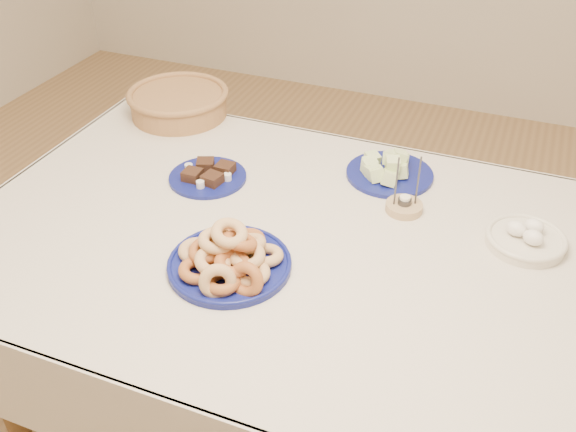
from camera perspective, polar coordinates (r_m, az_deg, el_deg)
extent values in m
plane|color=#987147|center=(2.13, 0.52, -18.20)|extent=(5.00, 5.00, 0.00)
cylinder|color=brown|center=(2.38, -11.68, -0.19)|extent=(0.06, 0.06, 0.72)
cylinder|color=brown|center=(2.10, 23.16, -8.45)|extent=(0.06, 0.06, 0.72)
cube|color=beige|center=(1.60, 0.67, -2.25)|extent=(1.70, 1.10, 0.02)
cube|color=beige|center=(2.11, 6.08, 3.43)|extent=(1.70, 0.01, 0.28)
cube|color=beige|center=(2.08, -21.74, 0.37)|extent=(0.01, 1.10, 0.28)
cylinder|color=navy|center=(1.51, -5.22, -4.36)|extent=(0.37, 0.37, 0.01)
torus|color=navy|center=(1.50, -5.23, -4.14)|extent=(0.37, 0.37, 0.01)
torus|color=#BA834D|center=(1.50, -2.00, -3.52)|extent=(0.11, 0.11, 0.03)
torus|color=brown|center=(1.54, -3.56, -2.21)|extent=(0.12, 0.12, 0.03)
torus|color=brown|center=(1.56, -6.06, -1.98)|extent=(0.12, 0.12, 0.03)
torus|color=#BA834D|center=(1.52, -8.17, -3.09)|extent=(0.12, 0.12, 0.03)
torus|color=brown|center=(1.47, -8.10, -4.83)|extent=(0.09, 0.09, 0.04)
torus|color=brown|center=(1.43, -5.85, -5.84)|extent=(0.10, 0.10, 0.03)
torus|color=#BA834D|center=(1.45, -3.23, -5.12)|extent=(0.11, 0.11, 0.03)
torus|color=#BA834D|center=(1.49, -3.56, -2.47)|extent=(0.12, 0.12, 0.05)
torus|color=brown|center=(1.52, -4.81, -1.88)|extent=(0.09, 0.09, 0.05)
torus|color=#BA834D|center=(1.51, -6.40, -2.10)|extent=(0.09, 0.09, 0.03)
torus|color=brown|center=(1.48, -7.29, -3.01)|extent=(0.12, 0.12, 0.05)
torus|color=#BA834D|center=(1.45, -6.70, -4.02)|extent=(0.11, 0.11, 0.05)
torus|color=brown|center=(1.44, -4.96, -4.22)|extent=(0.10, 0.10, 0.04)
torus|color=#BA834D|center=(1.46, -3.68, -3.48)|extent=(0.11, 0.12, 0.05)
torus|color=brown|center=(1.46, -4.34, -2.24)|extent=(0.11, 0.11, 0.06)
torus|color=#BA834D|center=(1.47, -6.38, -2.20)|extent=(0.09, 0.09, 0.04)
torus|color=#BA834D|center=(1.45, -5.24, -1.52)|extent=(0.12, 0.12, 0.05)
torus|color=#BA834D|center=(1.41, -6.26, -5.84)|extent=(0.10, 0.09, 0.09)
torus|color=brown|center=(1.41, -3.76, -5.70)|extent=(0.09, 0.06, 0.09)
cylinder|color=navy|center=(1.86, 9.02, 3.71)|extent=(0.32, 0.32, 0.01)
cube|color=#C7E28F|center=(1.80, 9.29, 4.59)|extent=(0.05, 0.05, 0.04)
cube|color=#C7E28F|center=(1.83, 9.20, 5.13)|extent=(0.05, 0.05, 0.05)
cube|color=#C7E28F|center=(1.83, 10.00, 3.99)|extent=(0.05, 0.05, 0.05)
cube|color=#C7E28F|center=(1.79, 8.96, 3.35)|extent=(0.05, 0.06, 0.05)
cube|color=#C7E28F|center=(1.83, 7.24, 4.33)|extent=(0.06, 0.05, 0.04)
cube|color=#C7E28F|center=(1.80, 7.86, 3.71)|extent=(0.06, 0.06, 0.05)
cube|color=#C7E28F|center=(1.84, 7.29, 4.54)|extent=(0.05, 0.06, 0.04)
cube|color=#C7E28F|center=(1.87, 7.49, 4.99)|extent=(0.06, 0.06, 0.04)
cube|color=#C7E28F|center=(1.83, 9.84, 5.14)|extent=(0.06, 0.05, 0.05)
cube|color=#C7E28F|center=(1.81, 7.59, 3.89)|extent=(0.06, 0.06, 0.05)
cube|color=#C7E28F|center=(1.89, 9.96, 5.07)|extent=(0.05, 0.06, 0.05)
cylinder|color=navy|center=(1.83, -7.14, 3.43)|extent=(0.25, 0.25, 0.01)
cube|color=black|center=(1.81, -8.50, 3.64)|extent=(0.05, 0.05, 0.03)
cube|color=black|center=(1.79, -6.74, 3.29)|extent=(0.06, 0.06, 0.03)
cube|color=black|center=(1.86, -7.36, 4.56)|extent=(0.06, 0.06, 0.03)
cube|color=black|center=(1.83, -5.62, 4.23)|extent=(0.05, 0.05, 0.03)
cylinder|color=white|center=(1.86, -8.81, 4.30)|extent=(0.03, 0.03, 0.02)
cylinder|color=white|center=(1.78, -7.80, 2.81)|extent=(0.03, 0.03, 0.02)
cylinder|color=white|center=(1.80, -5.41, 3.48)|extent=(0.03, 0.03, 0.02)
cylinder|color=brown|center=(2.19, -9.68, 9.74)|extent=(0.35, 0.35, 0.08)
torus|color=brown|center=(2.17, -9.78, 10.69)|extent=(0.37, 0.37, 0.02)
cylinder|color=tan|center=(1.71, 10.27, 0.78)|extent=(0.13, 0.13, 0.02)
cylinder|color=#3F3F44|center=(1.70, 10.33, 1.29)|extent=(0.05, 0.05, 0.01)
cylinder|color=white|center=(1.70, 10.37, 1.61)|extent=(0.04, 0.04, 0.01)
cylinder|color=#3F3F44|center=(1.66, 9.61, 3.06)|extent=(0.01, 0.01, 0.14)
cylinder|color=#3F3F44|center=(1.67, 11.49, 3.09)|extent=(0.01, 0.01, 0.14)
cylinder|color=beige|center=(1.67, 20.34, -2.11)|extent=(0.23, 0.23, 0.02)
torus|color=beige|center=(1.66, 20.42, -1.77)|extent=(0.24, 0.24, 0.01)
ellipsoid|color=white|center=(1.65, 19.63, -1.05)|extent=(0.06, 0.05, 0.04)
ellipsoid|color=white|center=(1.63, 20.96, -1.80)|extent=(0.06, 0.05, 0.04)
ellipsoid|color=white|center=(1.67, 21.03, -0.85)|extent=(0.06, 0.05, 0.04)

